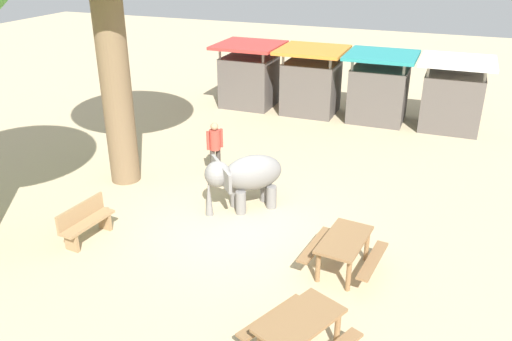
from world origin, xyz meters
name	(u,v)px	position (x,y,z in m)	size (l,w,h in m)	color
ground_plane	(229,223)	(0.00, 0.00, 0.00)	(60.00, 60.00, 0.00)	tan
elephant	(245,176)	(0.08, 0.87, 0.91)	(1.93, 1.90, 1.43)	slate
person_handler	(215,145)	(-1.50, 2.42, 0.95)	(0.35, 0.42, 1.62)	#3F3833
wooden_bench	(85,221)	(-2.76, -1.83, 0.47)	(0.54, 1.43, 0.88)	#9E7A51
picnic_table_near	(300,328)	(2.87, -3.58, 0.59)	(1.96, 1.97, 0.78)	olive
picnic_table_far	(344,246)	(3.00, -0.91, 0.59)	(1.64, 1.66, 0.78)	olive
market_stall_red	(249,78)	(-3.18, 9.18, 1.14)	(2.50, 2.50, 2.52)	#59514C
market_stall_orange	(311,84)	(-0.58, 9.18, 1.14)	(2.50, 2.50, 2.52)	#59514C
market_stall_teal	(379,91)	(2.02, 9.18, 1.14)	(2.50, 2.50, 2.52)	#59514C
market_stall_white	(452,98)	(4.62, 9.18, 1.14)	(2.50, 2.50, 2.52)	#59514C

